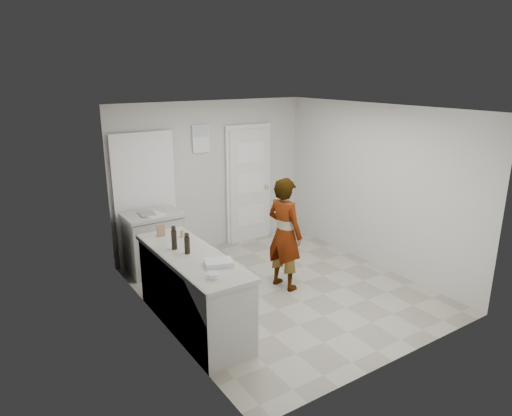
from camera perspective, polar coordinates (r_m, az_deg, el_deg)
ground at (r=6.54m, az=3.19°, el=-10.06°), size 4.00×4.00×0.00m
room_shell at (r=7.66m, az=-6.43°, el=2.10°), size 4.00×4.00×4.00m
main_counter at (r=5.53m, az=-7.87°, el=-10.53°), size 0.64×1.96×0.93m
side_counter at (r=7.09m, az=-12.57°, el=-4.51°), size 0.84×0.61×0.93m
person at (r=6.31m, az=3.59°, el=-3.24°), size 0.49×0.65×1.59m
cake_mix_box at (r=5.93m, az=-11.81°, el=-2.74°), size 0.10×0.05×0.16m
spice_jar at (r=5.87m, az=-9.19°, el=-3.16°), size 0.06×0.06×0.09m
oil_cruet_a at (r=5.31m, az=-8.61°, el=-4.42°), size 0.06×0.06×0.26m
oil_cruet_b at (r=5.46m, az=-10.21°, el=-3.70°), size 0.07×0.07×0.29m
baking_dish at (r=5.00m, az=-4.67°, el=-6.85°), size 0.35×0.30×0.05m
egg_bowl at (r=4.72m, az=-5.34°, el=-8.37°), size 0.13×0.13×0.05m
papers at (r=6.87m, az=-12.82°, el=-0.77°), size 0.34×0.39×0.01m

